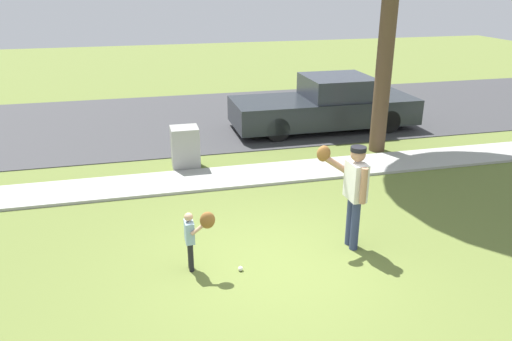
{
  "coord_description": "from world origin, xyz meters",
  "views": [
    {
      "loc": [
        -1.81,
        -6.21,
        4.06
      ],
      "look_at": [
        0.08,
        1.43,
        1.0
      ],
      "focal_mm": 34.72,
      "sensor_mm": 36.0,
      "label": 1
    }
  ],
  "objects_px": {
    "baseball": "(241,269)",
    "utility_cabinet": "(185,148)",
    "person_adult": "(353,186)",
    "person_child": "(195,232)",
    "parked_pickup_dark": "(326,105)"
  },
  "relations": [
    {
      "from": "person_child",
      "to": "utility_cabinet",
      "type": "xyz_separation_m",
      "value": [
        0.32,
        4.35,
        -0.17
      ]
    },
    {
      "from": "person_adult",
      "to": "person_child",
      "type": "bearing_deg",
      "value": 1.36
    },
    {
      "from": "baseball",
      "to": "utility_cabinet",
      "type": "relative_size",
      "value": 0.08
    },
    {
      "from": "person_adult",
      "to": "parked_pickup_dark",
      "type": "relative_size",
      "value": 0.33
    },
    {
      "from": "person_adult",
      "to": "baseball",
      "type": "xyz_separation_m",
      "value": [
        -1.85,
        -0.29,
        -1.03
      ]
    },
    {
      "from": "person_child",
      "to": "parked_pickup_dark",
      "type": "xyz_separation_m",
      "value": [
        4.59,
        6.58,
        0.03
      ]
    },
    {
      "from": "person_child",
      "to": "utility_cabinet",
      "type": "distance_m",
      "value": 4.37
    },
    {
      "from": "person_adult",
      "to": "parked_pickup_dark",
      "type": "bearing_deg",
      "value": -109.53
    },
    {
      "from": "utility_cabinet",
      "to": "person_child",
      "type": "bearing_deg",
      "value": -94.26
    },
    {
      "from": "parked_pickup_dark",
      "to": "utility_cabinet",
      "type": "bearing_deg",
      "value": 27.51
    },
    {
      "from": "person_adult",
      "to": "baseball",
      "type": "height_order",
      "value": "person_adult"
    },
    {
      "from": "person_adult",
      "to": "person_child",
      "type": "height_order",
      "value": "person_adult"
    },
    {
      "from": "person_adult",
      "to": "person_child",
      "type": "xyz_separation_m",
      "value": [
        -2.48,
        -0.12,
        -0.42
      ]
    },
    {
      "from": "person_adult",
      "to": "utility_cabinet",
      "type": "height_order",
      "value": "person_adult"
    },
    {
      "from": "baseball",
      "to": "parked_pickup_dark",
      "type": "height_order",
      "value": "parked_pickup_dark"
    }
  ]
}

